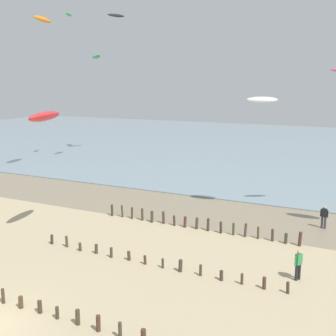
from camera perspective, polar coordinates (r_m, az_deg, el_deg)
wet_sand_strip at (r=35.06m, az=0.68°, el=-5.48°), size 120.00×7.85×0.01m
sea at (r=71.51m, az=13.86°, el=3.05°), size 160.00×70.00×0.10m
groyne_mid at (r=24.34m, az=-2.26°, el=-12.67°), size 15.27×0.33×0.75m
groyne_far at (r=29.93m, az=4.11°, el=-7.68°), size 14.61×0.33×0.98m
person_mid_beach at (r=23.50m, az=17.63°, el=-12.55°), size 0.38×0.49×1.71m
person_far_down_beach at (r=31.96m, az=20.82°, el=-6.27°), size 0.56×0.29×1.71m
kite_aloft_0 at (r=32.73m, az=12.90°, el=9.23°), size 2.45×1.10×0.63m
kite_aloft_1 at (r=28.18m, az=-16.76°, el=6.87°), size 1.91×3.64×0.93m
kite_aloft_3 at (r=59.18m, az=-7.21°, el=20.25°), size 1.95×2.65×0.62m
kite_aloft_4 at (r=62.41m, az=-9.92°, el=14.94°), size 2.93×2.86×0.65m
kite_aloft_5 at (r=55.10m, az=-13.60°, el=19.98°), size 1.57×2.02×0.41m
kite_aloft_6 at (r=48.08m, az=-16.99°, el=19.11°), size 1.99×3.54×0.89m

